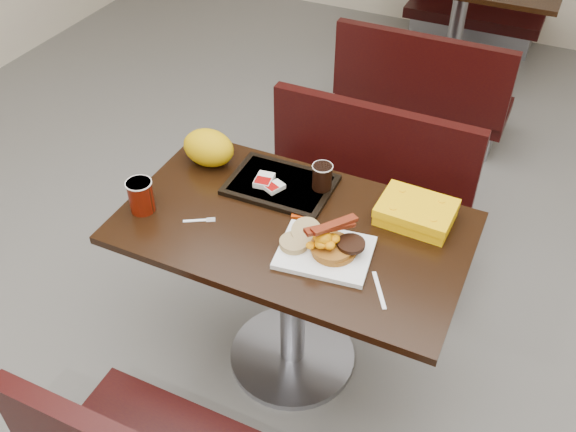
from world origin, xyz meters
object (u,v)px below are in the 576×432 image
at_px(fork, 195,221).
at_px(knife, 379,290).
at_px(coffee_cup_near, 141,196).
at_px(clamshell, 416,212).
at_px(table_far, 455,32).
at_px(coffee_cup_far, 322,177).
at_px(platter, 325,253).
at_px(bench_far_s, 427,81).
at_px(hashbrown_sleeve_left, 264,180).
at_px(table_near, 293,298).
at_px(paper_bag, 209,148).
at_px(bench_near_n, 356,196).
at_px(hashbrown_sleeve_right, 275,187).
at_px(tray, 281,185).
at_px(pancake_stack, 334,248).

distance_m(fork, knife, 0.69).
height_order(coffee_cup_near, clamshell, coffee_cup_near).
height_order(table_far, coffee_cup_far, coffee_cup_far).
height_order(platter, coffee_cup_near, coffee_cup_near).
bearing_deg(platter, bench_far_s, 86.94).
xyz_separation_m(coffee_cup_near, coffee_cup_far, (0.53, 0.36, 0.01)).
xyz_separation_m(bench_far_s, hashbrown_sleeve_left, (-0.19, -1.75, 0.42)).
distance_m(table_near, paper_bag, 0.66).
bearing_deg(bench_near_n, clamshell, -53.15).
distance_m(bench_near_n, hashbrown_sleeve_right, 0.72).
xyz_separation_m(coffee_cup_near, hashbrown_sleeve_left, (0.33, 0.30, -0.03)).
height_order(table_near, bench_far_s, table_near).
bearing_deg(knife, hashbrown_sleeve_right, -151.44).
distance_m(platter, coffee_cup_far, 0.34).
distance_m(knife, hashbrown_sleeve_left, 0.64).
bearing_deg(coffee_cup_far, clamshell, -1.64).
xyz_separation_m(bench_far_s, platter, (0.16, -1.99, 0.40)).
bearing_deg(platter, table_near, 142.12).
bearing_deg(hashbrown_sleeve_left, tray, 15.49).
distance_m(platter, fork, 0.48).
distance_m(pancake_stack, hashbrown_sleeve_left, 0.44).
distance_m(bench_far_s, tray, 1.78).
bearing_deg(bench_near_n, knife, -67.00).
relative_size(hashbrown_sleeve_right, coffee_cup_far, 0.69).
xyz_separation_m(coffee_cup_near, fork, (0.20, 0.02, -0.06)).
xyz_separation_m(fork, hashbrown_sleeve_right, (0.18, 0.26, 0.03)).
bearing_deg(clamshell, table_near, -149.57).
xyz_separation_m(platter, coffee_cup_near, (-0.67, -0.06, 0.05)).
bearing_deg(pancake_stack, bench_near_n, 103.11).
bearing_deg(knife, coffee_cup_near, -121.82).
distance_m(table_far, bench_far_s, 0.70).
height_order(table_near, clamshell, clamshell).
xyz_separation_m(hashbrown_sleeve_left, hashbrown_sleeve_right, (0.05, -0.02, -0.00)).
height_order(platter, hashbrown_sleeve_right, hashbrown_sleeve_right).
height_order(fork, hashbrown_sleeve_right, hashbrown_sleeve_right).
bearing_deg(knife, bench_far_s, 159.32).
height_order(fork, coffee_cup_far, coffee_cup_far).
xyz_separation_m(coffee_cup_near, clamshell, (0.89, 0.35, -0.03)).
bearing_deg(tray, bench_near_n, 74.92).
bearing_deg(platter, pancake_stack, 9.41).
relative_size(coffee_cup_near, hashbrown_sleeve_right, 1.80).
xyz_separation_m(pancake_stack, clamshell, (0.19, 0.28, 0.00)).
relative_size(knife, paper_bag, 0.77).
xyz_separation_m(fork, hashbrown_sleeve_left, (0.13, 0.28, 0.03)).
height_order(pancake_stack, coffee_cup_far, coffee_cup_far).
bearing_deg(table_near, paper_bag, 156.53).
distance_m(bench_far_s, fork, 2.09).
relative_size(table_far, hashbrown_sleeve_left, 14.42).
xyz_separation_m(coffee_cup_near, knife, (0.88, -0.02, -0.06)).
relative_size(table_far, bench_far_s, 1.20).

